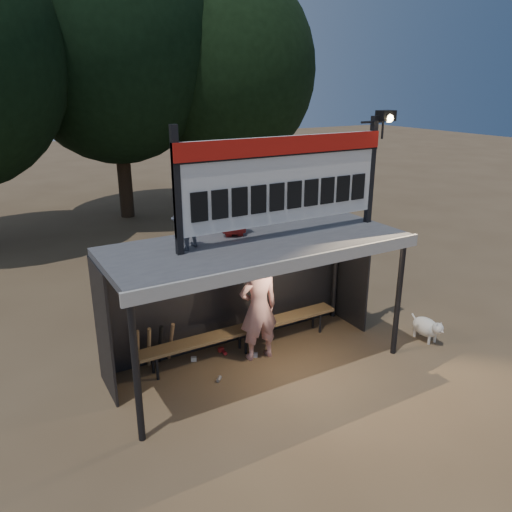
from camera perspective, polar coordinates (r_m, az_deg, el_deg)
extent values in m
plane|color=brown|center=(9.12, 0.16, -12.29)|extent=(80.00, 80.00, 0.00)
imported|color=white|center=(8.88, 0.29, -5.95)|extent=(0.77, 0.55, 1.97)
imported|color=slate|center=(7.70, -8.34, 4.32)|extent=(0.60, 0.55, 0.98)
imported|color=#A21E19|center=(8.31, -2.57, 6.00)|extent=(0.61, 0.49, 1.10)
cube|color=#424144|center=(8.17, 0.18, 1.36)|extent=(5.00, 2.00, 0.12)
cube|color=beige|center=(7.36, 4.15, -1.05)|extent=(5.10, 0.06, 0.20)
cylinder|color=black|center=(7.04, -13.53, -12.72)|extent=(0.10, 0.10, 2.20)
cylinder|color=black|center=(9.33, 15.96, -4.71)|extent=(0.10, 0.10, 2.20)
cylinder|color=black|center=(8.59, -17.07, -6.94)|extent=(0.10, 0.10, 2.20)
cylinder|color=black|center=(10.55, 9.05, -1.37)|extent=(0.10, 0.10, 2.20)
cube|color=black|center=(9.40, -2.89, -3.77)|extent=(5.00, 0.04, 2.20)
cube|color=black|center=(8.22, -17.09, -8.17)|extent=(0.04, 1.00, 2.20)
cube|color=black|center=(10.32, 10.87, -1.95)|extent=(0.04, 1.00, 2.20)
cylinder|color=black|center=(9.04, -3.00, 2.37)|extent=(5.00, 0.06, 0.06)
cube|color=black|center=(7.35, -9.04, 7.24)|extent=(0.10, 0.10, 1.90)
cube|color=black|center=(9.30, 13.00, 9.48)|extent=(0.10, 0.10, 1.90)
cube|color=silver|center=(8.17, 3.26, 8.65)|extent=(3.80, 0.08, 1.40)
cube|color=red|center=(8.05, 3.53, 12.51)|extent=(3.80, 0.04, 0.28)
cube|color=black|center=(8.06, 3.53, 11.45)|extent=(3.80, 0.02, 0.03)
cube|color=black|center=(7.47, -6.51, 5.59)|extent=(0.27, 0.03, 0.45)
cube|color=black|center=(7.61, -4.15, 5.91)|extent=(0.27, 0.03, 0.45)
cube|color=black|center=(7.76, -1.88, 6.21)|extent=(0.27, 0.03, 0.45)
cube|color=black|center=(7.92, 0.30, 6.49)|extent=(0.27, 0.03, 0.45)
cube|color=black|center=(8.09, 2.40, 6.75)|extent=(0.27, 0.03, 0.45)
cube|color=black|center=(8.27, 4.41, 6.99)|extent=(0.27, 0.03, 0.45)
cube|color=black|center=(8.47, 6.33, 7.21)|extent=(0.27, 0.03, 0.45)
cube|color=black|center=(8.67, 8.17, 7.41)|extent=(0.27, 0.03, 0.45)
cube|color=black|center=(8.88, 9.92, 7.59)|extent=(0.27, 0.03, 0.45)
cube|color=black|center=(9.10, 11.59, 7.76)|extent=(0.27, 0.03, 0.45)
cylinder|color=black|center=(9.17, 13.17, 14.70)|extent=(0.50, 0.04, 0.04)
cylinder|color=black|center=(9.35, 14.26, 13.77)|extent=(0.04, 0.04, 0.30)
cube|color=black|center=(9.30, 14.61, 15.26)|extent=(0.30, 0.22, 0.18)
sphere|color=#FFD88C|center=(9.23, 14.99, 14.96)|extent=(0.14, 0.14, 0.14)
cube|color=olive|center=(9.31, -1.54, -8.39)|extent=(4.00, 0.35, 0.06)
cylinder|color=black|center=(8.76, -11.21, -12.43)|extent=(0.05, 0.05, 0.45)
cylinder|color=black|center=(8.95, -11.73, -11.70)|extent=(0.05, 0.05, 0.45)
cylinder|color=black|center=(9.33, -1.17, -9.92)|extent=(0.05, 0.05, 0.45)
cylinder|color=black|center=(9.51, -1.88, -9.30)|extent=(0.05, 0.05, 0.45)
cylinder|color=black|center=(10.15, 7.34, -7.51)|extent=(0.05, 0.05, 0.45)
cylinder|color=black|center=(10.33, 6.54, -7.01)|extent=(0.05, 0.05, 0.45)
cylinder|color=#2F2015|center=(19.06, -14.94, 10.50)|extent=(0.50, 0.50, 4.18)
ellipsoid|color=black|center=(18.93, -16.07, 22.79)|extent=(7.22, 7.22, 8.36)
cylinder|color=#2E2114|center=(19.62, -2.57, 10.37)|extent=(0.50, 0.50, 3.52)
ellipsoid|color=black|center=(19.39, -2.73, 20.47)|extent=(6.08, 6.08, 7.04)
ellipsoid|color=silver|center=(10.34, 18.82, -7.67)|extent=(0.36, 0.58, 0.36)
sphere|color=#EFE5CF|center=(10.14, 20.05, -7.79)|extent=(0.22, 0.22, 0.22)
cone|color=beige|center=(10.10, 20.47, -8.10)|extent=(0.10, 0.10, 0.10)
cone|color=beige|center=(10.05, 20.01, -7.40)|extent=(0.06, 0.06, 0.07)
cone|color=beige|center=(10.12, 20.39, -7.25)|extent=(0.06, 0.06, 0.07)
cylinder|color=white|center=(10.26, 19.16, -9.05)|extent=(0.05, 0.05, 0.18)
cylinder|color=white|center=(10.37, 19.76, -8.81)|extent=(0.05, 0.05, 0.18)
cylinder|color=silver|center=(10.47, 17.69, -8.30)|extent=(0.05, 0.05, 0.18)
cylinder|color=beige|center=(10.58, 18.29, -8.07)|extent=(0.05, 0.05, 0.18)
cylinder|color=beige|center=(10.48, 17.65, -6.73)|extent=(0.04, 0.16, 0.14)
cylinder|color=olive|center=(8.93, -13.37, -10.40)|extent=(0.08, 0.27, 0.84)
cylinder|color=olive|center=(8.98, -12.13, -10.13)|extent=(0.08, 0.30, 0.83)
cylinder|color=black|center=(9.03, -10.91, -9.87)|extent=(0.07, 0.32, 0.83)
cylinder|color=olive|center=(9.08, -9.71, -9.60)|extent=(0.09, 0.35, 0.82)
cube|color=#AF221E|center=(9.51, -4.03, -10.62)|extent=(0.10, 0.08, 0.08)
cylinder|color=#ACACB0|center=(8.69, -4.25, -13.82)|extent=(0.13, 0.13, 0.07)
cube|color=silver|center=(9.27, -7.14, -11.60)|extent=(0.12, 0.11, 0.08)
cylinder|color=#B11E20|center=(9.43, -3.64, -10.94)|extent=(0.07, 0.12, 0.07)
cube|color=#A6A6AB|center=(9.32, -0.14, -11.23)|extent=(0.12, 0.12, 0.08)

